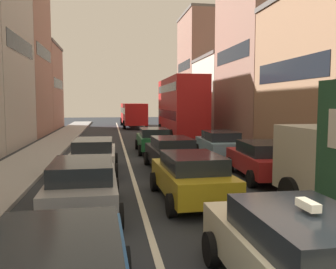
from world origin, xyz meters
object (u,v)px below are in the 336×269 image
object	(u,v)px
coupe_centre_lane_fourth	(154,139)
bus_far_queue_secondary	(133,113)
sedan_right_lane_behind_truck	(262,159)
wagon_left_lane_second	(83,185)
bus_mid_queue_primary	(181,105)
sedan_centre_lane_second	(191,176)
hatchback_centre_lane_third	(171,153)
sedan_left_lane_third	(94,155)
taxi_centre_lane_front	(301,255)
wagon_right_lane_far	(220,144)

from	to	relation	value
coupe_centre_lane_fourth	bus_far_queue_secondary	size ratio (longest dim) A/B	0.41
sedan_right_lane_behind_truck	coupe_centre_lane_fourth	bearing A→B (deg)	25.83
wagon_left_lane_second	bus_mid_queue_primary	bearing A→B (deg)	-19.45
sedan_centre_lane_second	hatchback_centre_lane_third	xyz separation A→B (m)	(0.26, 5.13, 0.00)
coupe_centre_lane_fourth	bus_far_queue_secondary	xyz separation A→B (m)	(0.16, 22.45, 0.96)
coupe_centre_lane_fourth	bus_mid_queue_primary	size ratio (longest dim) A/B	0.41
sedan_left_lane_third	sedan_right_lane_behind_truck	size ratio (longest dim) A/B	0.98
taxi_centre_lane_front	sedan_left_lane_third	world-z (taller)	taxi_centre_lane_front
wagon_right_lane_far	taxi_centre_lane_front	bearing A→B (deg)	169.57
wagon_left_lane_second	bus_mid_queue_primary	distance (m)	21.22
taxi_centre_lane_front	bus_far_queue_secondary	world-z (taller)	bus_far_queue_secondary
hatchback_centre_lane_third	bus_mid_queue_primary	distance (m)	14.65
hatchback_centre_lane_third	bus_mid_queue_primary	size ratio (longest dim) A/B	0.41
hatchback_centre_lane_third	sedan_right_lane_behind_truck	world-z (taller)	same
wagon_left_lane_second	wagon_right_lane_far	bearing A→B (deg)	-37.96
taxi_centre_lane_front	bus_mid_queue_primary	xyz separation A→B (m)	(3.14, 25.16, 2.03)
taxi_centre_lane_front	hatchback_centre_lane_third	bearing A→B (deg)	0.08
sedan_centre_lane_second	sedan_right_lane_behind_truck	xyz separation A→B (m)	(3.53, 2.71, 0.00)
wagon_left_lane_second	coupe_centre_lane_fourth	bearing A→B (deg)	-16.96
sedan_centre_lane_second	bus_mid_queue_primary	size ratio (longest dim) A/B	0.41
hatchback_centre_lane_third	bus_far_queue_secondary	distance (m)	28.35
wagon_left_lane_second	sedan_right_lane_behind_truck	bearing A→B (deg)	-63.88
coupe_centre_lane_fourth	wagon_left_lane_second	bearing A→B (deg)	164.53
bus_far_queue_secondary	wagon_right_lane_far	bearing A→B (deg)	-173.79
wagon_left_lane_second	wagon_right_lane_far	xyz separation A→B (m)	(6.66, 8.85, 0.00)
sedan_left_lane_third	bus_far_queue_secondary	distance (m)	28.68
wagon_right_lane_far	bus_mid_queue_primary	size ratio (longest dim) A/B	0.41
sedan_centre_lane_second	wagon_right_lane_far	bearing A→B (deg)	-25.03
wagon_left_lane_second	hatchback_centre_lane_third	bearing A→B (deg)	-31.56
wagon_left_lane_second	coupe_centre_lane_fourth	distance (m)	12.24
bus_far_queue_secondary	bus_mid_queue_primary	bearing A→B (deg)	-168.28
bus_mid_queue_primary	bus_far_queue_secondary	size ratio (longest dim) A/B	1.00
sedan_centre_lane_second	sedan_right_lane_behind_truck	size ratio (longest dim) A/B	0.99
wagon_right_lane_far	bus_mid_queue_primary	distance (m)	11.37
wagon_right_lane_far	bus_far_queue_secondary	xyz separation A→B (m)	(-3.13, 25.37, 0.96)
wagon_left_lane_second	coupe_centre_lane_fourth	xyz separation A→B (m)	(3.36, 11.76, 0.00)
bus_mid_queue_primary	bus_far_queue_secondary	bearing A→B (deg)	13.20
wagon_left_lane_second	sedan_right_lane_behind_truck	size ratio (longest dim) A/B	0.98
coupe_centre_lane_fourth	bus_mid_queue_primary	distance (m)	9.14
coupe_centre_lane_fourth	bus_far_queue_secondary	bearing A→B (deg)	0.07
sedan_right_lane_behind_truck	wagon_right_lane_far	xyz separation A→B (m)	(-0.09, 5.39, 0.00)
sedan_centre_lane_second	bus_mid_queue_primary	xyz separation A→B (m)	(3.47, 19.29, 2.03)
hatchback_centre_lane_third	coupe_centre_lane_fourth	bearing A→B (deg)	-1.07
wagon_left_lane_second	hatchback_centre_lane_third	xyz separation A→B (m)	(3.47, 5.88, 0.00)
taxi_centre_lane_front	coupe_centre_lane_fourth	world-z (taller)	taxi_centre_lane_front
taxi_centre_lane_front	sedan_centre_lane_second	distance (m)	5.89
bus_far_queue_secondary	sedan_centre_lane_second	bearing A→B (deg)	178.64
taxi_centre_lane_front	wagon_right_lane_far	bearing A→B (deg)	-12.85
wagon_right_lane_far	coupe_centre_lane_fourth	bearing A→B (deg)	50.59
coupe_centre_lane_fourth	wagon_right_lane_far	bearing A→B (deg)	-131.06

